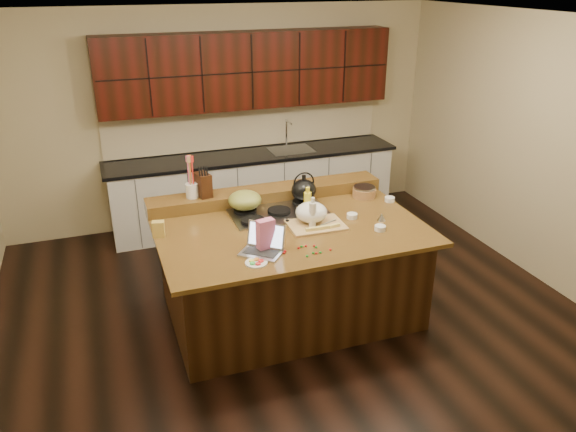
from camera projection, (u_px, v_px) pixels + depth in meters
name	position (u px, v px, depth m)	size (l,w,h in m)	color
room	(290.00, 182.00, 4.93)	(5.52, 5.02, 2.72)	black
island	(290.00, 270.00, 5.28)	(2.40, 1.60, 0.92)	black
back_ledge	(266.00, 194.00, 5.68)	(2.40, 0.30, 0.12)	black
cooktop	(279.00, 212.00, 5.35)	(0.92, 0.52, 0.05)	gray
back_counter	(252.00, 149.00, 7.09)	(3.70, 0.66, 2.40)	silver
kettle	(304.00, 190.00, 5.50)	(0.25, 0.25, 0.22)	black
green_bowl	(245.00, 200.00, 5.32)	(0.32, 0.32, 0.18)	olive
laptop	(263.00, 245.00, 4.62)	(0.42, 0.41, 0.23)	#B7B7BC
oil_bottle	(307.00, 206.00, 5.18)	(0.07, 0.07, 0.27)	gold
vinegar_bottle	(312.00, 216.00, 5.00)	(0.06, 0.06, 0.25)	silver
wooden_tray	(313.00, 215.00, 5.10)	(0.51, 0.41, 0.20)	tan
ramekin_a	(380.00, 228.00, 5.01)	(0.10, 0.10, 0.04)	white
ramekin_b	(390.00, 199.00, 5.64)	(0.10, 0.10, 0.04)	white
ramekin_c	(352.00, 216.00, 5.26)	(0.10, 0.10, 0.04)	white
strainer_bowl	(364.00, 192.00, 5.75)	(0.24, 0.24, 0.09)	#996B3F
kitchen_timer	(382.00, 217.00, 5.20)	(0.08, 0.08, 0.07)	silver
pink_bag	(266.00, 235.00, 4.62)	(0.14, 0.08, 0.27)	#CB5F89
candy_plate	(256.00, 263.00, 4.45)	(0.18, 0.18, 0.01)	white
package_box	(158.00, 229.00, 4.87)	(0.10, 0.07, 0.14)	gold
utensil_crock	(192.00, 191.00, 5.40)	(0.12, 0.12, 0.14)	white
knife_block	(203.00, 185.00, 5.41)	(0.11, 0.19, 0.23)	black
gumdrop_0	(306.00, 246.00, 4.71)	(0.02, 0.02, 0.02)	red
gumdrop_1	(320.00, 252.00, 4.60)	(0.02, 0.02, 0.02)	#198C26
gumdrop_2	(284.00, 253.00, 4.60)	(0.02, 0.02, 0.02)	red
gumdrop_3	(280.00, 253.00, 4.60)	(0.02, 0.02, 0.02)	#198C26
gumdrop_4	(316.00, 253.00, 4.59)	(0.02, 0.02, 0.02)	red
gumdrop_5	(301.00, 246.00, 4.70)	(0.02, 0.02, 0.02)	#198C26
gumdrop_6	(285.00, 251.00, 4.62)	(0.02, 0.02, 0.02)	red
gumdrop_7	(307.00, 256.00, 4.54)	(0.02, 0.02, 0.02)	#198C26
gumdrop_8	(314.00, 246.00, 4.71)	(0.02, 0.02, 0.02)	red
gumdrop_9	(313.00, 253.00, 4.59)	(0.02, 0.02, 0.02)	#198C26
gumdrop_10	(330.00, 250.00, 4.65)	(0.02, 0.02, 0.02)	red
gumdrop_11	(316.00, 247.00, 4.69)	(0.02, 0.02, 0.02)	#198C26
gumdrop_12	(299.00, 248.00, 4.68)	(0.02, 0.02, 0.02)	red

